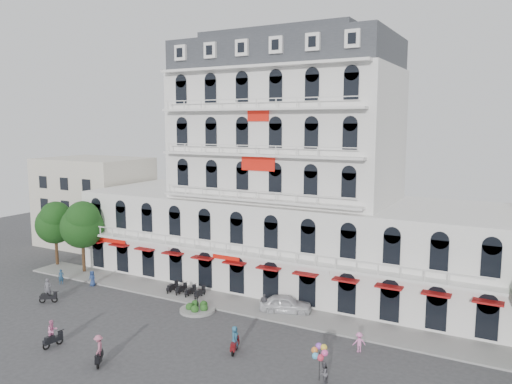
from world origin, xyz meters
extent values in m
plane|color=#38383A|center=(0.00, 0.00, 0.00)|extent=(120.00, 120.00, 0.00)
cube|color=gray|center=(0.00, 9.00, 0.08)|extent=(53.00, 4.00, 0.16)
cube|color=silver|center=(0.00, 18.00, 4.50)|extent=(45.00, 14.00, 9.00)
cube|color=silver|center=(0.00, 18.00, 15.50)|extent=(22.00, 12.00, 13.00)
cube|color=#2D3035|center=(0.00, 18.00, 23.50)|extent=(21.56, 11.76, 3.00)
cube|color=#2D3035|center=(0.00, 18.00, 25.40)|extent=(15.84, 8.64, 0.80)
cube|color=maroon|center=(0.00, 10.50, 3.50)|extent=(40.50, 1.00, 0.15)
cube|color=red|center=(0.00, 11.88, 13.00)|extent=(3.50, 0.10, 1.40)
cube|color=beige|center=(-30.00, 20.00, 6.00)|extent=(14.00, 10.00, 12.00)
cylinder|color=gray|center=(-3.00, 6.00, 0.12)|extent=(3.20, 3.20, 0.24)
cylinder|color=black|center=(-3.00, 6.00, 0.90)|extent=(0.08, 0.08, 1.40)
sphere|color=#1E4A18|center=(-2.30, 6.00, 0.45)|extent=(0.70, 0.70, 0.70)
sphere|color=#1E4A18|center=(-2.78, 6.66, 0.45)|extent=(0.70, 0.70, 0.70)
sphere|color=#1E4A18|center=(-3.56, 6.42, 0.45)|extent=(0.70, 0.70, 0.70)
sphere|color=#1E4A18|center=(-3.57, 5.60, 0.45)|extent=(0.70, 0.70, 0.70)
sphere|color=#1E4A18|center=(-2.80, 5.33, 0.45)|extent=(0.70, 0.70, 0.70)
cylinder|color=#382314|center=(-26.00, 10.00, 1.76)|extent=(0.36, 0.36, 3.52)
sphere|color=#133310|center=(-26.00, 10.00, 4.96)|extent=(4.48, 4.48, 4.48)
sphere|color=#133310|center=(-25.50, 9.70, 6.00)|extent=(3.52, 3.52, 3.52)
sphere|color=#133310|center=(-26.40, 10.30, 5.60)|extent=(3.20, 3.20, 3.20)
cylinder|color=#382314|center=(-21.00, 9.50, 1.87)|extent=(0.36, 0.36, 3.74)
sphere|color=#133310|center=(-21.00, 9.50, 5.27)|extent=(4.76, 4.76, 4.76)
sphere|color=#133310|center=(-20.50, 9.20, 6.38)|extent=(3.74, 3.74, 3.74)
sphere|color=#133310|center=(-21.40, 9.80, 5.95)|extent=(3.40, 3.40, 3.40)
imported|color=silver|center=(4.06, 9.50, 0.79)|extent=(4.98, 3.29, 1.58)
cube|color=black|center=(-16.55, 1.07, 0.55)|extent=(1.42, 1.16, 0.35)
torus|color=black|center=(-16.10, 1.39, 0.28)|extent=(0.56, 0.45, 0.60)
torus|color=black|center=(-17.00, 0.75, 0.28)|extent=(0.56, 0.45, 0.60)
imported|color=#58575F|center=(-16.55, 1.07, 1.39)|extent=(0.82, 0.77, 1.89)
cube|color=black|center=(-8.40, -5.12, 0.55)|extent=(0.53, 1.53, 0.35)
torus|color=black|center=(-8.33, -4.57, 0.28)|extent=(0.19, 0.61, 0.60)
torus|color=black|center=(-8.47, -5.67, 0.28)|extent=(0.19, 0.61, 0.60)
imported|color=pink|center=(-8.40, -5.12, 1.28)|extent=(0.72, 0.87, 1.65)
cube|color=maroon|center=(4.14, 0.59, 0.55)|extent=(0.77, 1.54, 0.35)
torus|color=black|center=(3.98, 1.12, 0.28)|extent=(0.29, 0.61, 0.60)
torus|color=black|center=(4.30, 0.07, 0.28)|extent=(0.29, 0.61, 0.60)
imported|color=#2B6181|center=(4.14, 0.59, 1.24)|extent=(0.70, 0.88, 1.58)
cube|color=black|center=(-3.21, -5.53, 0.55)|extent=(1.16, 1.42, 0.35)
torus|color=black|center=(-2.89, -5.97, 0.28)|extent=(0.45, 0.56, 0.60)
torus|color=black|center=(-3.53, -5.08, 0.28)|extent=(0.45, 0.56, 0.60)
imported|color=#BA627E|center=(-3.21, -5.53, 1.31)|extent=(1.17, 1.27, 1.72)
imported|color=navy|center=(-16.65, 6.60, 0.80)|extent=(0.84, 0.61, 1.60)
imported|color=#5C5C64|center=(2.35, 8.73, 0.82)|extent=(1.04, 0.65, 1.64)
imported|color=pink|center=(12.11, 5.10, 0.75)|extent=(1.11, 1.00, 1.49)
imported|color=navy|center=(-20.00, 5.49, 0.78)|extent=(0.67, 0.66, 1.56)
imported|color=#57565D|center=(11.47, -0.52, 0.78)|extent=(0.69, 0.83, 1.57)
cylinder|color=black|center=(11.07, -0.22, 1.00)|extent=(0.04, 0.04, 2.00)
sphere|color=#E54C99|center=(11.42, -0.22, 2.00)|extent=(0.44, 0.44, 0.44)
sphere|color=yellow|center=(11.24, 0.08, 2.21)|extent=(0.44, 0.44, 0.44)
sphere|color=#994CD8|center=(10.89, 0.08, 2.23)|extent=(0.44, 0.44, 0.44)
sphere|color=orange|center=(10.72, -0.22, 2.04)|extent=(0.44, 0.44, 0.44)
sphere|color=#4CB2E5|center=(10.89, -0.52, 1.81)|extent=(0.44, 0.44, 0.44)
sphere|color=#D8334C|center=(11.24, -0.52, 1.76)|extent=(0.44, 0.44, 0.44)
camera|label=1|loc=(22.06, -29.12, 16.72)|focal=35.00mm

